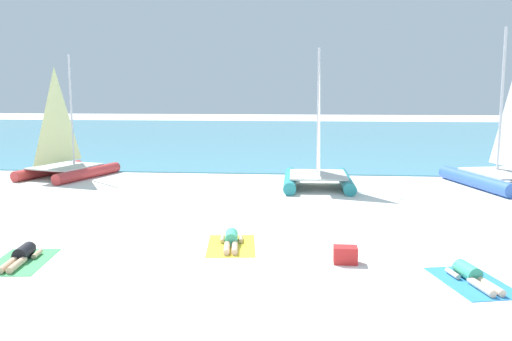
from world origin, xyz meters
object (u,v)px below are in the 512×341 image
(sailboat_red, at_px, (66,159))
(sunbather_right, at_px, (471,275))
(towel_left, at_px, (21,262))
(sailboat_teal, at_px, (318,167))
(sunbather_left, at_px, (22,255))
(sailboat_blue, at_px, (507,164))
(towel_middle, at_px, (231,246))
(sunbather_middle, at_px, (231,240))
(towel_right, at_px, (473,282))
(cooler_box, at_px, (345,255))

(sailboat_red, distance_m, sunbather_right, 17.54)
(towel_left, bearing_deg, sailboat_red, 109.45)
(sailboat_teal, xyz_separation_m, sunbather_left, (-6.41, -9.80, -0.64))
(sailboat_blue, bearing_deg, towel_middle, -150.94)
(sailboat_blue, xyz_separation_m, sunbather_right, (-4.24, -10.88, -0.75))
(towel_left, bearing_deg, sailboat_blue, 38.15)
(sailboat_teal, xyz_separation_m, sunbather_right, (2.77, -10.21, -0.64))
(sailboat_red, xyz_separation_m, sunbather_middle, (8.24, -9.52, -0.62))
(sailboat_blue, distance_m, sunbather_left, 17.04)
(sailboat_red, height_order, sunbather_middle, sailboat_red)
(sailboat_teal, distance_m, towel_right, 10.67)
(sailboat_blue, relative_size, towel_right, 3.12)
(sailboat_teal, relative_size, cooler_box, 10.30)
(sailboat_red, height_order, towel_middle, sailboat_red)
(sunbather_left, xyz_separation_m, cooler_box, (6.87, 0.51, 0.05))
(towel_left, xyz_separation_m, sunbather_right, (9.18, -0.35, 0.13))
(towel_middle, bearing_deg, towel_right, -22.82)
(sailboat_blue, bearing_deg, sunbather_right, -126.39)
(sailboat_teal, relative_size, sailboat_blue, 0.87)
(sailboat_blue, relative_size, towel_left, 3.12)
(towel_left, xyz_separation_m, towel_middle, (4.28, 1.66, 0.00))
(towel_middle, bearing_deg, sunbather_right, -22.24)
(sunbather_middle, height_order, sunbather_right, same)
(towel_left, distance_m, sunbather_right, 9.19)
(sailboat_teal, bearing_deg, sailboat_blue, 4.07)
(cooler_box, bearing_deg, sailboat_teal, 92.80)
(towel_middle, bearing_deg, towel_left, -158.82)
(sunbather_left, distance_m, sunbather_middle, 4.59)
(cooler_box, bearing_deg, towel_left, -175.21)
(sailboat_red, bearing_deg, towel_left, -54.45)
(sailboat_red, distance_m, towel_right, 17.60)
(sailboat_blue, height_order, cooler_box, sailboat_blue)
(sailboat_teal, bearing_deg, sunbather_left, -124.62)
(sailboat_blue, distance_m, towel_left, 17.08)
(sailboat_red, distance_m, sunbather_middle, 12.61)
(sunbather_left, distance_m, towel_right, 9.22)
(sailboat_blue, xyz_separation_m, towel_middle, (-9.13, -8.88, -0.88))
(sailboat_red, bearing_deg, towel_middle, -33.19)
(sunbather_right, height_order, cooler_box, cooler_box)
(sailboat_red, bearing_deg, sailboat_blue, 13.76)
(towel_left, distance_m, cooler_box, 6.88)
(sailboat_teal, xyz_separation_m, towel_middle, (-2.12, -8.20, -0.76))
(sailboat_blue, bearing_deg, sunbather_middle, -151.17)
(sunbather_left, bearing_deg, cooler_box, -2.89)
(towel_right, bearing_deg, sailboat_blue, 68.92)
(towel_left, bearing_deg, sailboat_teal, 57.00)
(sailboat_blue, xyz_separation_m, cooler_box, (-6.56, -9.96, -0.70))
(sunbather_left, distance_m, cooler_box, 6.89)
(sunbather_middle, height_order, cooler_box, cooler_box)
(towel_middle, xyz_separation_m, sunbather_middle, (-0.01, 0.07, 0.13))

